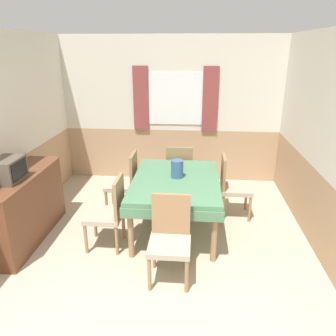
{
  "coord_description": "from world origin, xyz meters",
  "views": [
    {
      "loc": [
        0.45,
        -1.75,
        2.37
      ],
      "look_at": [
        0.11,
        2.25,
        0.9
      ],
      "focal_mm": 35.0,
      "sensor_mm": 36.0,
      "label": 1
    }
  ],
  "objects_px": {
    "chair_left_far": "(126,181)",
    "tv": "(8,170)",
    "chair_head_window": "(180,170)",
    "vase": "(177,169)",
    "sideboard": "(24,207)",
    "chair_right_far": "(231,184)",
    "chair_head_near": "(170,236)",
    "chair_left_near": "(110,211)",
    "dining_table": "(176,186)"
  },
  "relations": [
    {
      "from": "chair_left_far",
      "to": "tv",
      "type": "xyz_separation_m",
      "value": [
        -1.14,
        -1.08,
        0.55
      ]
    },
    {
      "from": "chair_head_window",
      "to": "vase",
      "type": "height_order",
      "value": "vase"
    },
    {
      "from": "sideboard",
      "to": "vase",
      "type": "relative_size",
      "value": 6.24
    },
    {
      "from": "sideboard",
      "to": "chair_right_far",
      "type": "bearing_deg",
      "value": 18.18
    },
    {
      "from": "chair_head_near",
      "to": "chair_left_far",
      "type": "relative_size",
      "value": 1.0
    },
    {
      "from": "chair_right_far",
      "to": "chair_left_far",
      "type": "bearing_deg",
      "value": -90.0
    },
    {
      "from": "chair_left_near",
      "to": "chair_head_near",
      "type": "height_order",
      "value": "same"
    },
    {
      "from": "chair_head_window",
      "to": "chair_right_far",
      "type": "distance_m",
      "value": 0.94
    },
    {
      "from": "vase",
      "to": "tv",
      "type": "bearing_deg",
      "value": -161.18
    },
    {
      "from": "chair_head_window",
      "to": "chair_left_far",
      "type": "distance_m",
      "value": 0.94
    },
    {
      "from": "chair_head_near",
      "to": "vase",
      "type": "relative_size",
      "value": 3.88
    },
    {
      "from": "chair_right_far",
      "to": "chair_left_far",
      "type": "relative_size",
      "value": 1.0
    },
    {
      "from": "vase",
      "to": "chair_left_near",
      "type": "bearing_deg",
      "value": -145.82
    },
    {
      "from": "chair_left_near",
      "to": "tv",
      "type": "distance_m",
      "value": 1.27
    },
    {
      "from": "dining_table",
      "to": "sideboard",
      "type": "xyz_separation_m",
      "value": [
        -1.93,
        -0.41,
        -0.19
      ]
    },
    {
      "from": "dining_table",
      "to": "chair_left_near",
      "type": "relative_size",
      "value": 1.71
    },
    {
      "from": "tv",
      "to": "chair_head_window",
      "type": "bearing_deg",
      "value": 39.6
    },
    {
      "from": "dining_table",
      "to": "chair_right_far",
      "type": "xyz_separation_m",
      "value": [
        0.79,
        0.48,
        -0.15
      ]
    },
    {
      "from": "chair_right_far",
      "to": "vase",
      "type": "bearing_deg",
      "value": -61.65
    },
    {
      "from": "chair_right_far",
      "to": "chair_left_far",
      "type": "height_order",
      "value": "same"
    },
    {
      "from": "chair_right_far",
      "to": "tv",
      "type": "relative_size",
      "value": 2.3
    },
    {
      "from": "chair_head_window",
      "to": "chair_head_near",
      "type": "relative_size",
      "value": 1.0
    },
    {
      "from": "chair_head_window",
      "to": "chair_left_far",
      "type": "xyz_separation_m",
      "value": [
        -0.79,
        -0.52,
        0.0
      ]
    },
    {
      "from": "chair_head_window",
      "to": "chair_head_near",
      "type": "bearing_deg",
      "value": -90.0
    },
    {
      "from": "chair_left_near",
      "to": "sideboard",
      "type": "height_order",
      "value": "chair_left_near"
    },
    {
      "from": "sideboard",
      "to": "tv",
      "type": "height_order",
      "value": "tv"
    },
    {
      "from": "chair_left_far",
      "to": "vase",
      "type": "bearing_deg",
      "value": -117.77
    },
    {
      "from": "chair_right_far",
      "to": "tv",
      "type": "bearing_deg",
      "value": -68.31
    },
    {
      "from": "chair_left_near",
      "to": "sideboard",
      "type": "bearing_deg",
      "value": 86.55
    },
    {
      "from": "chair_left_far",
      "to": "sideboard",
      "type": "xyz_separation_m",
      "value": [
        -1.14,
        -0.89,
        -0.03
      ]
    },
    {
      "from": "dining_table",
      "to": "chair_head_near",
      "type": "height_order",
      "value": "chair_head_near"
    },
    {
      "from": "vase",
      "to": "chair_head_window",
      "type": "bearing_deg",
      "value": 90.59
    },
    {
      "from": "chair_head_near",
      "to": "vase",
      "type": "height_order",
      "value": "vase"
    },
    {
      "from": "sideboard",
      "to": "dining_table",
      "type": "bearing_deg",
      "value": 12.05
    },
    {
      "from": "chair_left_near",
      "to": "dining_table",
      "type": "bearing_deg",
      "value": -58.61
    },
    {
      "from": "chair_head_near",
      "to": "chair_right_far",
      "type": "bearing_deg",
      "value": -118.07
    },
    {
      "from": "chair_head_near",
      "to": "tv",
      "type": "relative_size",
      "value": 2.3
    },
    {
      "from": "chair_left_near",
      "to": "vase",
      "type": "relative_size",
      "value": 3.88
    },
    {
      "from": "vase",
      "to": "chair_left_far",
      "type": "bearing_deg",
      "value": 152.23
    },
    {
      "from": "sideboard",
      "to": "tv",
      "type": "distance_m",
      "value": 0.61
    },
    {
      "from": "chair_left_near",
      "to": "chair_right_far",
      "type": "xyz_separation_m",
      "value": [
        1.58,
        0.96,
        0.0
      ]
    },
    {
      "from": "chair_head_window",
      "to": "chair_head_near",
      "type": "height_order",
      "value": "same"
    },
    {
      "from": "sideboard",
      "to": "vase",
      "type": "bearing_deg",
      "value": 13.7
    },
    {
      "from": "chair_right_far",
      "to": "chair_left_far",
      "type": "distance_m",
      "value": 1.58
    },
    {
      "from": "chair_head_window",
      "to": "chair_right_far",
      "type": "height_order",
      "value": "same"
    },
    {
      "from": "chair_left_near",
      "to": "vase",
      "type": "bearing_deg",
      "value": -55.82
    },
    {
      "from": "chair_head_near",
      "to": "sideboard",
      "type": "xyz_separation_m",
      "value": [
        -1.93,
        0.58,
        -0.03
      ]
    },
    {
      "from": "chair_left_near",
      "to": "vase",
      "type": "height_order",
      "value": "vase"
    },
    {
      "from": "tv",
      "to": "vase",
      "type": "height_order",
      "value": "tv"
    },
    {
      "from": "chair_left_near",
      "to": "tv",
      "type": "height_order",
      "value": "tv"
    }
  ]
}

